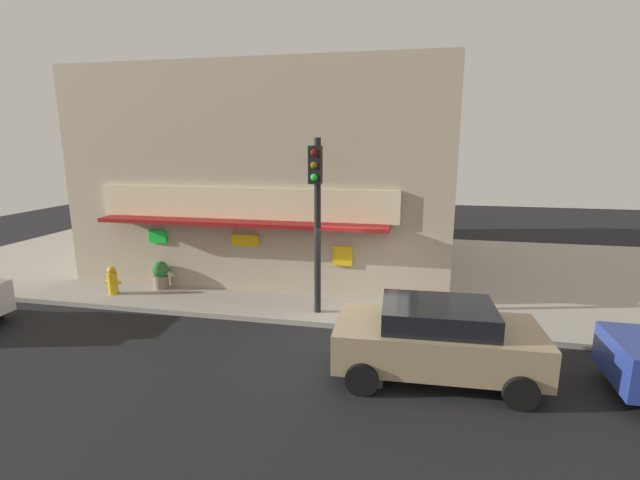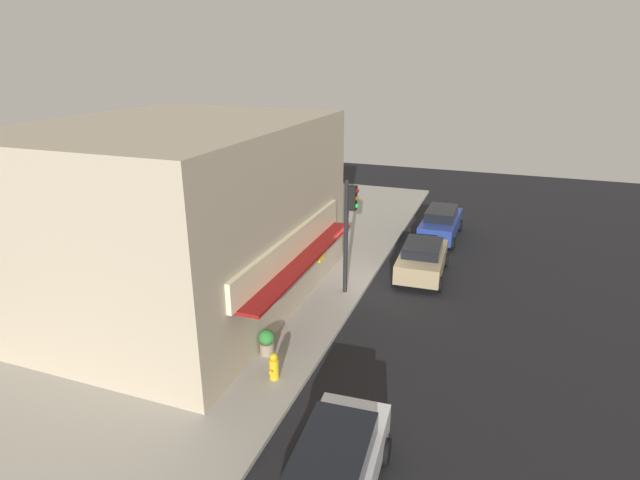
% 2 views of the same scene
% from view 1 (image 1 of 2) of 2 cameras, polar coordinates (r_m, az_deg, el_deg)
% --- Properties ---
extents(ground_plane, '(50.48, 50.48, 0.00)m').
position_cam_1_polar(ground_plane, '(11.66, 4.83, -11.49)').
color(ground_plane, black).
extents(sidewalk, '(33.65, 11.34, 0.15)m').
position_cam_1_polar(sidewalk, '(16.96, 7.19, -3.63)').
color(sidewalk, '#A39E93').
rests_on(sidewalk, ground_plane).
extents(corner_building, '(12.22, 10.26, 6.93)m').
position_cam_1_polar(corner_building, '(18.01, -4.30, 8.79)').
color(corner_building, tan).
rests_on(corner_building, sidewalk).
extents(traffic_light, '(0.32, 0.58, 4.68)m').
position_cam_1_polar(traffic_light, '(11.58, -0.45, 4.69)').
color(traffic_light, black).
rests_on(traffic_light, sidewalk).
extents(fire_hydrant, '(0.53, 0.29, 0.87)m').
position_cam_1_polar(fire_hydrant, '(15.14, -24.96, -4.73)').
color(fire_hydrant, gold).
rests_on(fire_hydrant, sidewalk).
extents(trash_can, '(0.45, 0.45, 0.76)m').
position_cam_1_polar(trash_can, '(16.52, -23.04, -3.33)').
color(trash_can, '#2D2D2D').
rests_on(trash_can, sidewalk).
extents(pedestrian, '(0.48, 0.58, 1.83)m').
position_cam_1_polar(pedestrian, '(13.85, -2.22, -2.50)').
color(pedestrian, black).
rests_on(pedestrian, sidewalk).
extents(potted_plant_by_doorway, '(0.69, 0.69, 1.04)m').
position_cam_1_polar(potted_plant_by_doorway, '(15.02, -9.80, -3.06)').
color(potted_plant_by_doorway, brown).
rests_on(potted_plant_by_doorway, sidewalk).
extents(potted_plant_by_window, '(0.51, 0.51, 0.88)m').
position_cam_1_polar(potted_plant_by_window, '(15.11, -19.70, -4.15)').
color(potted_plant_by_window, gray).
rests_on(potted_plant_by_window, sidewalk).
extents(parked_car_tan, '(4.12, 2.22, 1.56)m').
position_cam_1_polar(parked_car_tan, '(9.53, 14.63, -12.09)').
color(parked_car_tan, '#9E8966').
rests_on(parked_car_tan, ground_plane).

